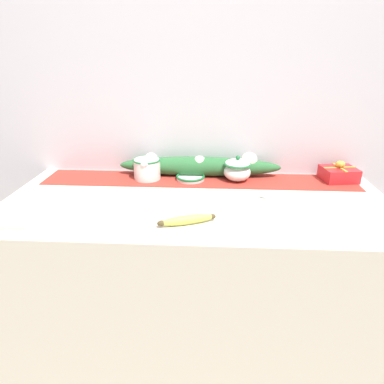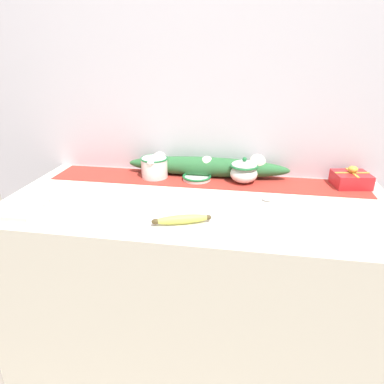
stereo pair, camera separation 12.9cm
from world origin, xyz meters
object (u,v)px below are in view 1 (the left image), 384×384
banana (187,220)px  sugar_bowl (237,170)px  napkin_stack (11,217)px  small_dish (190,177)px  gift_box (339,173)px  spoon (260,196)px  cream_pitcher (147,168)px

banana → sugar_bowl: bearing=65.8°
banana → napkin_stack: size_ratio=1.18×
sugar_bowl → small_dish: (-0.21, -0.00, -0.04)m
sugar_bowl → small_dish: sugar_bowl is taller
napkin_stack → small_dish: bearing=35.9°
banana → gift_box: (0.65, 0.46, 0.02)m
napkin_stack → sugar_bowl: bearing=28.3°
sugar_bowl → spoon: sugar_bowl is taller
small_dish → napkin_stack: size_ratio=0.78×
small_dish → spoon: (0.29, -0.18, -0.01)m
banana → gift_box: 0.80m
cream_pitcher → small_dish: bearing=-0.6°
small_dish → napkin_stack: bearing=-144.1°
napkin_stack → spoon: bearing=15.9°
gift_box → cream_pitcher: bearing=-178.1°
cream_pitcher → banana: (0.21, -0.43, -0.04)m
small_dish → gift_box: 0.67m
gift_box → sugar_bowl: bearing=-176.3°
small_dish → gift_box: (0.67, 0.03, 0.02)m
cream_pitcher → napkin_stack: size_ratio=0.86×
small_dish → banana: bearing=-88.0°
cream_pitcher → banana: size_ratio=0.72×
cream_pitcher → sugar_bowl: sugar_bowl is taller
spoon → gift_box: (0.38, 0.21, 0.03)m
cream_pitcher → small_dish: (0.20, -0.00, -0.04)m
banana → spoon: banana is taller
sugar_bowl → gift_box: sugar_bowl is taller
cream_pitcher → small_dish: cream_pitcher is taller
sugar_bowl → banana: (-0.19, -0.43, -0.04)m
banana → spoon: 0.37m
cream_pitcher → napkin_stack: 0.59m
napkin_stack → gift_box: bearing=20.2°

